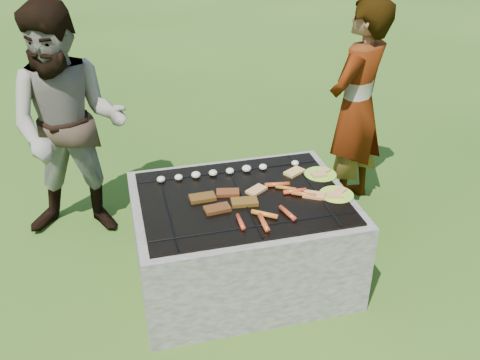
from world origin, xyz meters
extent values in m
plane|color=#1F4310|center=(0.00, 0.00, 0.00)|extent=(60.00, 60.00, 0.00)
cube|color=#A59D93|center=(0.00, 0.41, 0.30)|extent=(1.30, 0.18, 0.60)
cube|color=#A9A096|center=(0.00, -0.41, 0.30)|extent=(1.30, 0.18, 0.60)
cube|color=#9B9489|center=(-0.56, 0.00, 0.30)|extent=(0.18, 0.64, 0.60)
cube|color=gray|center=(0.56, 0.00, 0.30)|extent=(0.18, 0.64, 0.60)
cube|color=black|center=(0.00, 0.00, 0.24)|extent=(0.94, 0.64, 0.48)
sphere|color=#FF5914|center=(0.00, 0.00, 0.46)|extent=(0.10, 0.10, 0.10)
cube|color=black|center=(0.00, 0.00, 0.61)|extent=(1.20, 0.90, 0.01)
cylinder|color=black|center=(-0.45, 0.00, 0.61)|extent=(0.01, 0.88, 0.01)
cylinder|color=black|center=(0.00, 0.00, 0.61)|extent=(0.01, 0.88, 0.01)
cylinder|color=black|center=(0.45, 0.00, 0.61)|extent=(0.01, 0.88, 0.01)
cylinder|color=black|center=(0.00, -0.32, 0.61)|extent=(1.18, 0.01, 0.01)
cylinder|color=black|center=(0.00, 0.32, 0.61)|extent=(1.18, 0.01, 0.01)
ellipsoid|color=beige|center=(-0.45, 0.30, 0.63)|extent=(0.05, 0.05, 0.04)
ellipsoid|color=beige|center=(-0.34, 0.30, 0.63)|extent=(0.05, 0.05, 0.04)
ellipsoid|color=beige|center=(-0.23, 0.30, 0.63)|extent=(0.06, 0.06, 0.04)
ellipsoid|color=beige|center=(-0.11, 0.30, 0.63)|extent=(0.06, 0.06, 0.04)
ellipsoid|color=#F0E8CC|center=(0.00, 0.30, 0.63)|extent=(0.05, 0.05, 0.04)
ellipsoid|color=beige|center=(0.11, 0.30, 0.63)|extent=(0.06, 0.06, 0.04)
ellipsoid|color=silver|center=(0.22, 0.30, 0.63)|extent=(0.05, 0.05, 0.04)
ellipsoid|color=beige|center=(0.44, 0.30, 0.63)|extent=(0.05, 0.05, 0.03)
cube|color=brown|center=(-0.24, 0.03, 0.62)|extent=(0.16, 0.09, 0.02)
cube|color=#A0431D|center=(-0.08, 0.05, 0.62)|extent=(0.15, 0.10, 0.02)
cube|color=brown|center=(-0.18, -0.11, 0.62)|extent=(0.16, 0.10, 0.02)
cube|color=#8E5D19|center=(-0.01, -0.08, 0.62)|extent=(0.16, 0.10, 0.02)
cylinder|color=#CD4E21|center=(0.24, 0.06, 0.63)|extent=(0.16, 0.05, 0.03)
cylinder|color=orange|center=(0.28, 0.01, 0.62)|extent=(0.12, 0.08, 0.02)
cylinder|color=#F65528|center=(0.32, -0.04, 0.63)|extent=(0.14, 0.03, 0.03)
cylinder|color=#DC5024|center=(0.36, -0.09, 0.63)|extent=(0.14, 0.10, 0.03)
cylinder|color=orange|center=(0.07, -0.24, 0.63)|extent=(0.14, 0.11, 0.03)
cylinder|color=#C0491F|center=(0.20, -0.26, 0.63)|extent=(0.07, 0.15, 0.03)
cylinder|color=red|center=(-0.08, -0.28, 0.62)|extent=(0.03, 0.14, 0.03)
cylinder|color=red|center=(0.04, -0.32, 0.63)|extent=(0.03, 0.16, 0.03)
cube|color=tan|center=(0.10, 0.04, 0.62)|extent=(0.15, 0.13, 0.02)
cube|color=#D4B66C|center=(0.42, -0.10, 0.62)|extent=(0.15, 0.13, 0.02)
cube|color=tan|center=(0.40, 0.20, 0.62)|extent=(0.15, 0.13, 0.02)
cylinder|color=#C6DF35|center=(0.56, 0.15, 0.61)|extent=(0.27, 0.27, 0.01)
cube|color=tan|center=(0.54, 0.13, 0.62)|extent=(0.09, 0.06, 0.02)
cube|color=tan|center=(0.59, 0.17, 0.62)|extent=(0.10, 0.09, 0.01)
cylinder|color=#DFF139|center=(0.56, -0.11, 0.61)|extent=(0.25, 0.25, 0.01)
cube|color=#DFB772|center=(0.54, -0.13, 0.62)|extent=(0.11, 0.08, 0.02)
cube|color=tan|center=(0.59, -0.09, 0.62)|extent=(0.10, 0.09, 0.01)
imported|color=gray|center=(1.05, 0.71, 0.80)|extent=(0.70, 0.65, 1.60)
imported|color=gray|center=(-0.98, 0.81, 0.82)|extent=(0.91, 0.77, 1.65)
camera|label=1|loc=(-0.69, -2.64, 2.29)|focal=40.00mm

